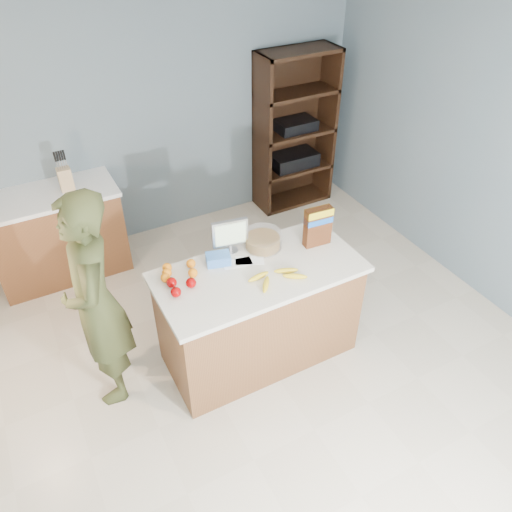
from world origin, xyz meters
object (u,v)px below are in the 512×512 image
counter_peninsula (259,317)px  person (96,304)px  tv (230,234)px  cereal_box (318,224)px  shelving_unit (292,133)px

counter_peninsula → person: (-1.16, 0.25, 0.45)m
tv → cereal_box: 0.69m
tv → cereal_box: size_ratio=0.86×
cereal_box → counter_peninsula: bearing=-172.0°
counter_peninsula → cereal_box: size_ratio=4.78×
counter_peninsula → cereal_box: (0.56, 0.08, 0.67)m
shelving_unit → cereal_box: (-0.99, -1.97, 0.23)m
person → tv: bearing=103.3°
shelving_unit → tv: shelving_unit is taller
person → cereal_box: size_ratio=5.32×
cereal_box → person: bearing=174.4°
cereal_box → tv: bearing=160.0°
tv → cereal_box: cereal_box is taller
person → cereal_box: 1.74m
tv → cereal_box: bearing=-20.0°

